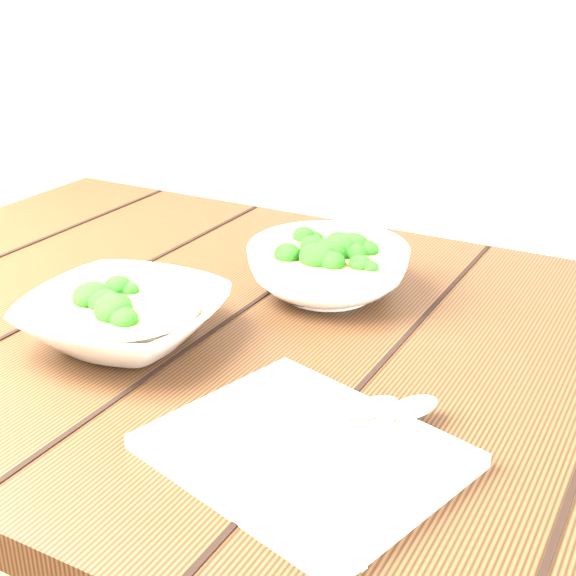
# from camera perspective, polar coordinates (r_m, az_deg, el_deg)

# --- Properties ---
(table) EXTENTS (1.20, 0.80, 0.75)m
(table) POSITION_cam_1_polar(r_m,az_deg,el_deg) (1.00, -3.01, -8.71)
(table) COLOR #331D0E
(table) RESTS_ON ground
(soup_bowl_front) EXTENTS (0.24, 0.24, 0.06)m
(soup_bowl_front) POSITION_cam_1_polar(r_m,az_deg,el_deg) (0.91, -11.56, -2.04)
(soup_bowl_front) COLOR silver
(soup_bowl_front) RESTS_ON table
(soup_bowl_back) EXTENTS (0.24, 0.24, 0.07)m
(soup_bowl_back) POSITION_cam_1_polar(r_m,az_deg,el_deg) (1.01, 2.85, 1.45)
(soup_bowl_back) COLOR silver
(soup_bowl_back) RESTS_ON table
(trivet) EXTENTS (0.11, 0.11, 0.02)m
(trivet) POSITION_cam_1_polar(r_m,az_deg,el_deg) (1.01, 1.95, 0.07)
(trivet) COLOR black
(trivet) RESTS_ON table
(napkin) EXTENTS (0.29, 0.26, 0.01)m
(napkin) POSITION_cam_1_polar(r_m,az_deg,el_deg) (0.71, 1.17, -11.53)
(napkin) COLOR #BAB29B
(napkin) RESTS_ON table
(spoon_left) EXTENTS (0.11, 0.19, 0.01)m
(spoon_left) POSITION_cam_1_polar(r_m,az_deg,el_deg) (0.73, 3.52, -9.36)
(spoon_left) COLOR #B9B2A3
(spoon_left) RESTS_ON napkin
(spoon_right) EXTENTS (0.10, 0.19, 0.01)m
(spoon_right) POSITION_cam_1_polar(r_m,az_deg,el_deg) (0.73, 6.67, -9.42)
(spoon_right) COLOR #B9B2A3
(spoon_right) RESTS_ON napkin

